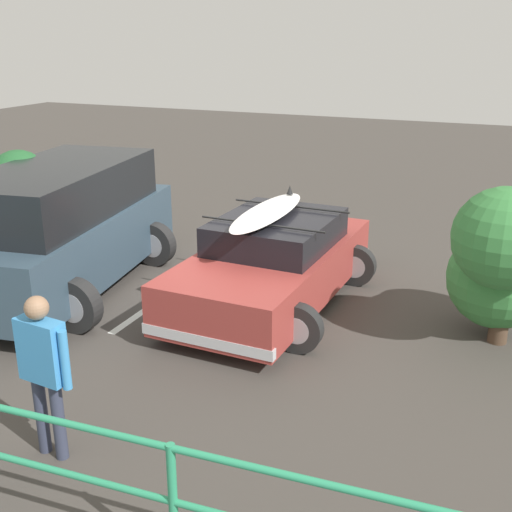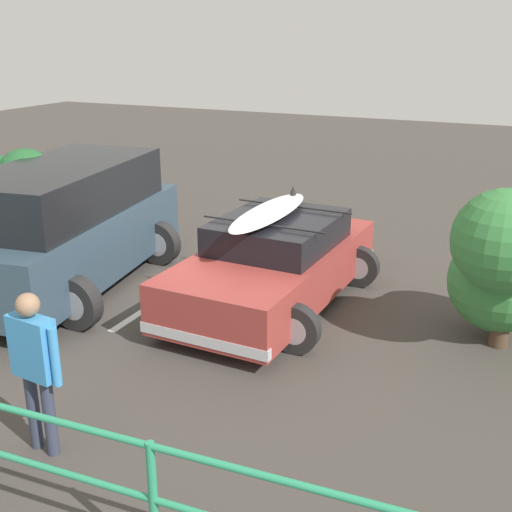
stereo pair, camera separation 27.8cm
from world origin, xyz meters
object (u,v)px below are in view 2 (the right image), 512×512
Objects in this scene: suv_car at (66,225)px; person_bystander at (35,359)px; sedan_car at (274,263)px; bush_near_left at (510,261)px.

suv_car reaches higher than person_bystander.
sedan_car is 1.93× the size of bush_near_left.
bush_near_left is (-3.80, -4.28, 0.15)m from person_bystander.
sedan_car is 2.51× the size of person_bystander.
person_bystander is 0.77× the size of bush_near_left.
sedan_car is 4.30m from person_bystander.
suv_car is 6.50m from bush_near_left.
person_bystander is at bearing 127.07° from suv_car.
suv_car is (3.24, 0.73, 0.37)m from sedan_car.
bush_near_left is at bearing -179.42° from sedan_car.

